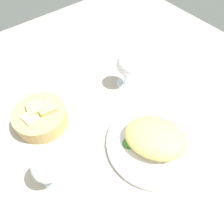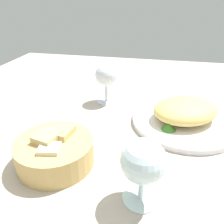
{
  "view_description": "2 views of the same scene",
  "coord_description": "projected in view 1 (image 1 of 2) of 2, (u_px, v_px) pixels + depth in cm",
  "views": [
    {
      "loc": [
        -28.45,
        22.59,
        56.46
      ],
      "look_at": [
        1.23,
        -0.91,
        3.22
      ],
      "focal_mm": 33.51,
      "sensor_mm": 36.0,
      "label": 1
    },
    {
      "loc": [
        -5.66,
        51.61,
        32.2
      ],
      "look_at": [
        4.91,
        1.52,
        4.77
      ],
      "focal_mm": 36.19,
      "sensor_mm": 36.0,
      "label": 2
    }
  ],
  "objects": [
    {
      "name": "plate",
      "position": [
        154.0,
        143.0,
        0.62
      ],
      "size": [
        28.0,
        28.0,
        1.4
      ],
      "primitive_type": "cylinder",
      "color": "white",
      "rests_on": "ground_plane"
    },
    {
      "name": "omelette",
      "position": [
        156.0,
        137.0,
        0.59
      ],
      "size": [
        22.55,
        21.51,
        5.55
      ],
      "primitive_type": "ellipsoid",
      "rotation": [
        0.0,
        0.0,
        0.59
      ],
      "color": "#E3BF65",
      "rests_on": "plate"
    },
    {
      "name": "bread_basket",
      "position": [
        41.0,
        117.0,
        0.65
      ],
      "size": [
        16.09,
        16.09,
        7.08
      ],
      "color": "tan",
      "rests_on": "ground_plane"
    },
    {
      "name": "lettuce_garnish",
      "position": [
        129.0,
        142.0,
        0.6
      ],
      "size": [
        3.74,
        3.74,
        1.59
      ],
      "primitive_type": "cone",
      "color": "#41862B",
      "rests_on": "plate"
    },
    {
      "name": "wine_glass_near",
      "position": [
        126.0,
        66.0,
        0.7
      ],
      "size": [
        7.04,
        7.04,
        12.65
      ],
      "color": "silver",
      "rests_on": "ground_plane"
    },
    {
      "name": "wine_glass_far",
      "position": [
        48.0,
        168.0,
        0.5
      ],
      "size": [
        7.54,
        7.54,
        12.27
      ],
      "color": "silver",
      "rests_on": "ground_plane"
    },
    {
      "name": "ground_plane",
      "position": [
        112.0,
        123.0,
        0.68
      ],
      "size": [
        140.0,
        140.0,
        2.0
      ],
      "primitive_type": "cube",
      "color": "#B5A797"
    }
  ]
}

